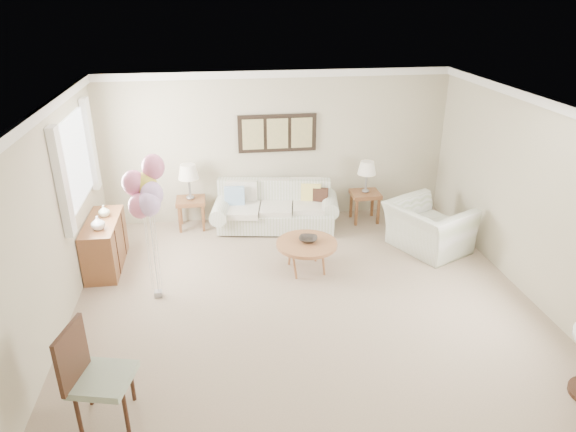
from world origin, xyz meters
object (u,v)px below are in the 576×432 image
object	(u,v)px
sofa	(276,210)
accent_chair	(93,373)
armchair	(428,227)
coffee_table	(307,245)
balloon_cluster	(146,190)

from	to	relation	value
sofa	accent_chair	world-z (taller)	accent_chair
accent_chair	armchair	bearing A→B (deg)	33.20
coffee_table	balloon_cluster	distance (m)	2.42
sofa	armchair	xyz separation A→B (m)	(2.27, -1.17, 0.06)
armchair	balloon_cluster	bearing A→B (deg)	75.06
sofa	coffee_table	xyz separation A→B (m)	(0.26, -1.55, 0.10)
coffee_table	armchair	world-z (taller)	armchair
balloon_cluster	armchair	bearing A→B (deg)	10.90
accent_chair	balloon_cluster	bearing A→B (deg)	80.43
sofa	balloon_cluster	xyz separation A→B (m)	(-1.86, -1.96, 1.22)
sofa	accent_chair	xyz separation A→B (m)	(-2.22, -4.10, 0.24)
coffee_table	armchair	xyz separation A→B (m)	(2.01, 0.39, -0.04)
accent_chair	balloon_cluster	xyz separation A→B (m)	(0.36, 2.14, 0.98)
coffee_table	accent_chair	xyz separation A→B (m)	(-2.47, -2.55, 0.14)
armchair	balloon_cluster	xyz separation A→B (m)	(-4.13, -0.79, 1.16)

